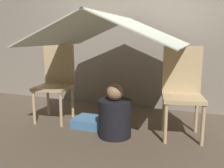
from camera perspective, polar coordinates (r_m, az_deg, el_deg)
The scene contains 7 objects.
ground_plane at distance 2.89m, azimuth -0.41°, elevation -10.41°, with size 8.80×8.80×0.00m, color brown.
wall_back at distance 3.72m, azimuth 5.60°, elevation 13.91°, with size 7.00×0.05×2.50m.
chair_left at distance 3.22m, azimuth -12.68°, elevation 0.97°, with size 0.45×0.45×0.95m.
chair_right at distance 2.72m, azimuth 15.79°, elevation -1.00°, with size 0.48×0.48×0.95m.
sheet_canopy at distance 2.75m, azimuth 0.00°, elevation 12.24°, with size 1.56×1.42×0.34m.
person_front at distance 2.65m, azimuth 0.65°, elevation -7.28°, with size 0.35×0.35×0.57m.
floor_cushion at distance 2.99m, azimuth -4.77°, elevation -8.67°, with size 0.39×0.32×0.10m.
Camera 1 is at (0.96, -2.52, 1.05)m, focal length 40.00 mm.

